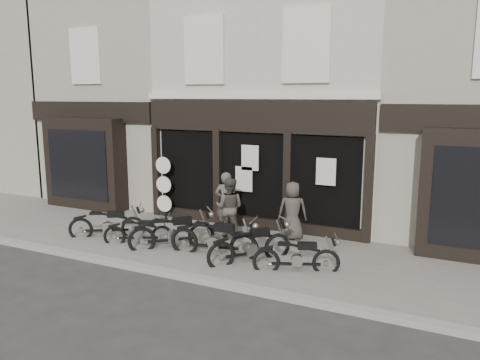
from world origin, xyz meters
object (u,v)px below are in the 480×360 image
at_px(motorcycle_4, 251,248).
at_px(man_centre, 229,207).
at_px(motorcycle_0, 108,226).
at_px(man_right, 293,211).
at_px(motorcycle_5, 297,260).
at_px(man_left, 226,203).
at_px(motorcycle_1, 139,234).
at_px(advert_sign_post, 164,190).
at_px(motorcycle_2, 173,235).
at_px(motorcycle_3, 215,242).

bearing_deg(motorcycle_4, man_centre, 80.08).
bearing_deg(motorcycle_0, man_right, -8.46).
distance_m(motorcycle_0, man_centre, 3.49).
xyz_separation_m(motorcycle_4, man_centre, (-1.38, 1.54, 0.54)).
relative_size(motorcycle_5, man_left, 1.05).
bearing_deg(motorcycle_1, motorcycle_5, -27.97).
height_order(motorcycle_1, advert_sign_post, advert_sign_post).
height_order(motorcycle_0, man_centre, man_centre).
height_order(motorcycle_0, motorcycle_2, motorcycle_2).
relative_size(motorcycle_4, man_centre, 1.12).
xyz_separation_m(motorcycle_0, motorcycle_1, (1.17, -0.10, -0.05)).
distance_m(motorcycle_0, motorcycle_2, 2.20).
bearing_deg(motorcycle_3, man_left, 100.99).
bearing_deg(man_right, motorcycle_2, 17.73).
xyz_separation_m(man_left, man_right, (1.95, 0.23, -0.08)).
bearing_deg(motorcycle_3, motorcycle_1, 173.58).
height_order(man_centre, advert_sign_post, advert_sign_post).
relative_size(motorcycle_3, man_right, 1.44).
bearing_deg(motorcycle_0, man_centre, -5.19).
bearing_deg(man_centre, man_left, -57.27).
bearing_deg(motorcycle_1, motorcycle_0, 148.17).
bearing_deg(advert_sign_post, motorcycle_0, -102.17).
height_order(motorcycle_2, motorcycle_3, motorcycle_3).
xyz_separation_m(motorcycle_3, man_left, (-0.63, 1.81, 0.57)).
relative_size(motorcycle_1, man_right, 1.07).
bearing_deg(man_right, motorcycle_1, 10.38).
height_order(motorcycle_5, man_centre, man_centre).
xyz_separation_m(motorcycle_3, motorcycle_4, (1.00, -0.01, -0.02)).
xyz_separation_m(motorcycle_4, man_left, (-1.63, 1.82, 0.59)).
relative_size(man_left, man_right, 1.10).
bearing_deg(motorcycle_3, motorcycle_4, -8.58).
bearing_deg(motorcycle_2, motorcycle_5, -44.89).
bearing_deg(man_left, motorcycle_5, 131.69).
height_order(motorcycle_0, advert_sign_post, advert_sign_post).
bearing_deg(motorcycle_3, man_right, 48.91).
xyz_separation_m(motorcycle_5, man_right, (-0.91, 2.17, 0.55)).
height_order(motorcycle_0, motorcycle_3, motorcycle_3).
xyz_separation_m(motorcycle_1, motorcycle_3, (2.31, 0.07, 0.09)).
xyz_separation_m(motorcycle_4, man_right, (0.32, 2.04, 0.51)).
relative_size(motorcycle_5, advert_sign_post, 0.85).
relative_size(man_right, advert_sign_post, 0.74).
bearing_deg(man_centre, motorcycle_2, 49.07).
relative_size(motorcycle_2, motorcycle_5, 0.99).
distance_m(motorcycle_2, man_centre, 1.82).
xyz_separation_m(motorcycle_3, man_centre, (-0.38, 1.54, 0.51)).
xyz_separation_m(motorcycle_0, man_left, (2.85, 1.79, 0.61)).
xyz_separation_m(man_centre, advert_sign_post, (-2.77, 0.80, 0.12)).
bearing_deg(motorcycle_0, motorcycle_5, -32.86).
relative_size(man_centre, man_right, 1.03).
relative_size(motorcycle_4, man_right, 1.16).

